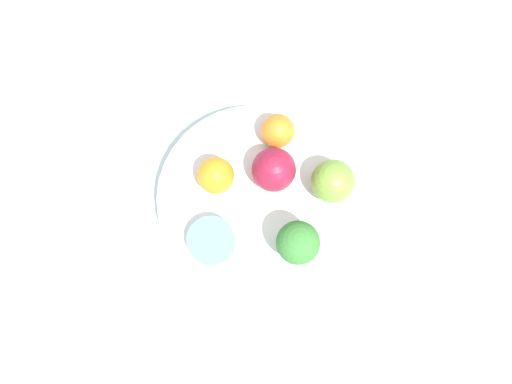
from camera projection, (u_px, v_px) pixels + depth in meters
ground_plane at (256, 206)px, 0.60m from camera, size 6.00×6.00×0.00m
table_surface at (256, 204)px, 0.59m from camera, size 1.20×1.20×0.02m
bowl at (256, 198)px, 0.57m from camera, size 0.22×0.22×0.03m
broccoli at (298, 243)px, 0.50m from camera, size 0.05×0.05×0.06m
apple_red at (333, 181)px, 0.53m from camera, size 0.05×0.05×0.05m
apple_green at (274, 170)px, 0.54m from camera, size 0.05×0.05×0.05m
orange_front at (277, 131)px, 0.55m from camera, size 0.04×0.04×0.04m
orange_back at (217, 173)px, 0.54m from camera, size 0.04×0.04×0.04m
small_cup at (211, 241)px, 0.53m from camera, size 0.05×0.05×0.02m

